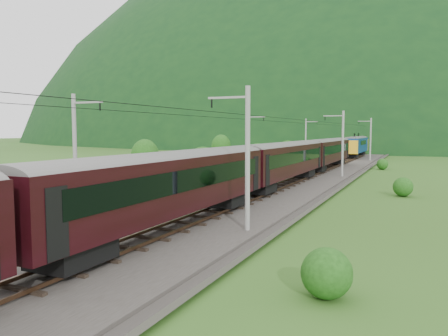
% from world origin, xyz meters
% --- Properties ---
extents(ground, '(600.00, 600.00, 0.00)m').
position_xyz_m(ground, '(0.00, 0.00, 0.00)').
color(ground, '#2E4E18').
rests_on(ground, ground).
extents(railbed, '(14.00, 220.00, 0.30)m').
position_xyz_m(railbed, '(0.00, 10.00, 0.15)').
color(railbed, '#38332D').
rests_on(railbed, ground).
extents(track_left, '(2.40, 220.00, 0.27)m').
position_xyz_m(track_left, '(-2.40, 10.00, 0.37)').
color(track_left, '#503522').
rests_on(track_left, railbed).
extents(track_right, '(2.40, 220.00, 0.27)m').
position_xyz_m(track_right, '(2.40, 10.00, 0.37)').
color(track_right, '#503522').
rests_on(track_right, railbed).
extents(catenary_left, '(2.54, 192.28, 8.00)m').
position_xyz_m(catenary_left, '(-6.12, 32.00, 4.50)').
color(catenary_left, gray).
rests_on(catenary_left, railbed).
extents(catenary_right, '(2.54, 192.28, 8.00)m').
position_xyz_m(catenary_right, '(6.12, 32.00, 4.50)').
color(catenary_right, gray).
rests_on(catenary_right, railbed).
extents(overhead_wires, '(4.83, 198.00, 0.03)m').
position_xyz_m(overhead_wires, '(0.00, 10.00, 7.10)').
color(overhead_wires, black).
rests_on(overhead_wires, ground).
extents(mountain_main, '(504.00, 360.00, 244.00)m').
position_xyz_m(mountain_main, '(0.00, 260.00, 0.00)').
color(mountain_main, black).
rests_on(mountain_main, ground).
extents(mountain_ridge, '(336.00, 280.00, 132.00)m').
position_xyz_m(mountain_ridge, '(-120.00, 300.00, 0.00)').
color(mountain_ridge, black).
rests_on(mountain_ridge, ground).
extents(train, '(2.93, 161.31, 5.09)m').
position_xyz_m(train, '(2.40, -2.30, 3.48)').
color(train, black).
rests_on(train, ground).
extents(hazard_post_near, '(0.15, 0.15, 1.36)m').
position_xyz_m(hazard_post_near, '(-0.42, 35.69, 0.98)').
color(hazard_post_near, red).
rests_on(hazard_post_near, railbed).
extents(hazard_post_far, '(0.15, 0.15, 1.38)m').
position_xyz_m(hazard_post_far, '(0.49, 46.08, 0.99)').
color(hazard_post_far, red).
rests_on(hazard_post_far, railbed).
extents(signal, '(0.26, 0.26, 2.35)m').
position_xyz_m(signal, '(-4.64, 42.99, 1.68)').
color(signal, black).
rests_on(signal, railbed).
extents(vegetation_left, '(13.44, 145.16, 6.25)m').
position_xyz_m(vegetation_left, '(-13.55, 10.59, 2.37)').
color(vegetation_left, '#1B4412').
rests_on(vegetation_left, ground).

